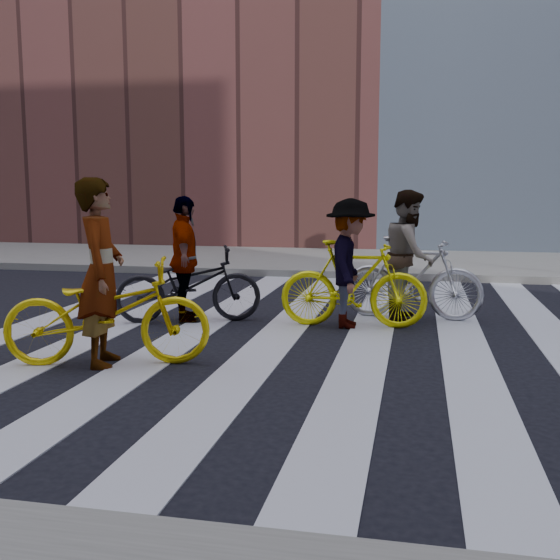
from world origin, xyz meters
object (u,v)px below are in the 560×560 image
(rider_left, at_px, (101,273))
(rider_right, at_px, (350,263))
(bike_yellow_left, at_px, (107,312))
(bike_yellow_right, at_px, (353,284))
(bike_dark_rear, at_px, (189,285))
(rider_mid, at_px, (409,255))
(bike_silver_mid, at_px, (412,278))
(rider_rear, at_px, (185,260))

(rider_left, height_order, rider_right, rider_left)
(bike_yellow_left, height_order, bike_yellow_right, bike_yellow_right)
(bike_yellow_right, bearing_deg, bike_dark_rear, 90.13)
(bike_dark_rear, distance_m, rider_mid, 3.04)
(rider_left, xyz_separation_m, rider_mid, (3.03, 3.05, -0.06))
(rider_left, bearing_deg, bike_yellow_right, -60.79)
(rider_left, distance_m, rider_right, 3.28)
(rider_left, bearing_deg, bike_silver_mid, -61.22)
(bike_yellow_left, xyz_separation_m, rider_rear, (0.02, 2.23, 0.30))
(rider_mid, relative_size, rider_right, 1.06)
(bike_yellow_left, relative_size, bike_yellow_right, 1.10)
(bike_yellow_left, bearing_deg, bike_dark_rear, -17.84)
(bike_silver_mid, height_order, rider_left, rider_left)
(bike_yellow_right, relative_size, rider_left, 0.99)
(rider_mid, bearing_deg, bike_yellow_left, 140.42)
(bike_silver_mid, relative_size, bike_dark_rear, 0.98)
(bike_silver_mid, bearing_deg, rider_mid, 94.72)
(bike_dark_rear, height_order, rider_right, rider_right)
(rider_right, bearing_deg, bike_yellow_right, -92.86)
(bike_yellow_left, height_order, bike_dark_rear, bike_yellow_left)
(bike_dark_rear, bearing_deg, bike_yellow_left, 157.06)
(rider_mid, bearing_deg, bike_dark_rear, 110.42)
(rider_left, distance_m, rider_mid, 4.30)
(bike_yellow_right, height_order, bike_dark_rear, bike_yellow_right)
(bike_yellow_right, height_order, rider_left, rider_left)
(rider_right, bearing_deg, bike_silver_mid, -51.35)
(bike_dark_rear, relative_size, rider_mid, 1.09)
(bike_yellow_right, xyz_separation_m, bike_dark_rear, (-2.21, -0.12, -0.06))
(bike_yellow_right, xyz_separation_m, rider_rear, (-2.26, -0.12, 0.28))
(rider_rear, bearing_deg, bike_yellow_left, 158.34)
(rider_mid, bearing_deg, bike_yellow_right, 140.10)
(bike_yellow_right, relative_size, bike_dark_rear, 0.97)
(bike_yellow_right, relative_size, rider_rear, 1.11)
(bike_yellow_right, distance_m, rider_right, 0.27)
(bike_dark_rear, bearing_deg, rider_right, -108.01)
(rider_left, xyz_separation_m, rider_right, (2.28, 2.35, -0.12))
(bike_silver_mid, distance_m, bike_dark_rear, 3.06)
(rider_rear, bearing_deg, rider_mid, -95.62)
(bike_yellow_right, distance_m, bike_dark_rear, 2.21)
(rider_right, height_order, rider_rear, rider_rear)
(bike_yellow_left, distance_m, rider_right, 3.25)
(rider_right, bearing_deg, bike_yellow_left, 133.57)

